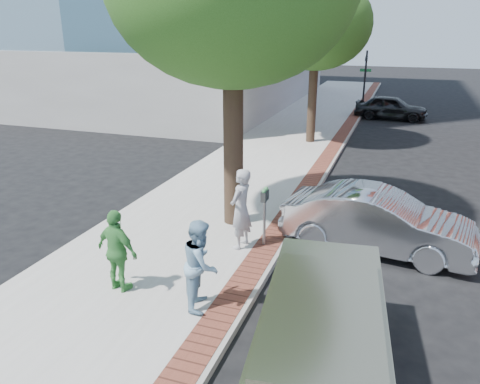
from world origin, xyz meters
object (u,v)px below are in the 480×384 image
at_px(bg_car, 391,107).
at_px(van, 322,336).
at_px(parking_meter, 265,204).
at_px(person_green, 117,251).
at_px(sedan_silver, 377,221).
at_px(person_officer, 201,264).
at_px(person_gray, 241,209).

bearing_deg(bg_car, van, -176.04).
distance_m(parking_meter, person_green, 3.67).
bearing_deg(bg_car, parking_meter, 177.56).
bearing_deg(sedan_silver, bg_car, 8.77).
xyz_separation_m(parking_meter, person_officer, (-0.36, -2.93, -0.18)).
height_order(person_officer, person_green, person_officer).
xyz_separation_m(person_officer, sedan_silver, (2.94, 3.90, -0.28)).
distance_m(person_officer, sedan_silver, 4.89).
relative_size(person_officer, bg_car, 0.43).
bearing_deg(sedan_silver, person_gray, 119.62).
bearing_deg(sedan_silver, van, -177.65).
bearing_deg(van, sedan_silver, 78.15).
relative_size(person_green, van, 0.38).
xyz_separation_m(person_gray, bg_car, (2.63, 19.29, -0.43)).
distance_m(parking_meter, bg_car, 19.12).
xyz_separation_m(bg_car, van, (0.00, -23.14, 0.19)).
bearing_deg(person_officer, person_green, 76.66).
height_order(parking_meter, person_officer, person_officer).
relative_size(person_officer, sedan_silver, 0.39).
bearing_deg(person_green, person_officer, -165.95).
relative_size(parking_meter, person_officer, 0.84).
relative_size(parking_meter, person_gray, 0.75).
xyz_separation_m(parking_meter, van, (2.13, -4.14, -0.31)).
xyz_separation_m(sedan_silver, bg_car, (-0.45, 18.03, -0.05)).
xyz_separation_m(person_gray, person_green, (-1.66, -2.67, -0.12)).
bearing_deg(person_officer, sedan_silver, -51.58).
xyz_separation_m(person_officer, van, (2.50, -1.22, -0.13)).
bearing_deg(person_gray, parking_meter, 130.21).
height_order(person_officer, bg_car, person_officer).
relative_size(person_gray, person_officer, 1.12).
height_order(parking_meter, person_gray, person_gray).
bearing_deg(van, person_officer, 147.16).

